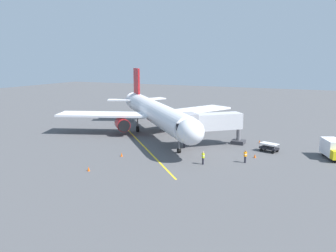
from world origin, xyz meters
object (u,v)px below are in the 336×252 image
ground_crew_loader (203,158)px  safety_cone_nose_left (89,169)px  safety_cone_wing_port (122,155)px  safety_cone_wing_starboard (255,156)px  jet_bridge (207,123)px  airplane (155,112)px  tug_starboard_side (202,122)px  ground_crew_marshaller (245,156)px  ground_crew_wing_walker (184,142)px  safety_cone_nose_right (260,142)px  baggage_cart_near_nose (269,147)px  box_truck_portside (333,149)px

ground_crew_loader → safety_cone_nose_left: ground_crew_loader is taller
safety_cone_wing_port → safety_cone_wing_starboard: (-17.12, -7.47, 0.00)m
safety_cone_nose_left → jet_bridge: bearing=-116.3°
jet_bridge → ground_crew_loader: jet_bridge is taller
airplane → tug_starboard_side: bearing=-111.4°
ground_crew_marshaller → ground_crew_wing_walker: same height
safety_cone_wing_starboard → safety_cone_nose_right: bearing=-82.9°
safety_cone_nose_right → safety_cone_wing_starboard: 8.99m
tug_starboard_side → ground_crew_marshaller: bearing=122.2°
tug_starboard_side → safety_cone_nose_left: tug_starboard_side is taller
ground_crew_wing_walker → safety_cone_wing_port: 10.29m
safety_cone_nose_left → baggage_cart_near_nose: bearing=-134.3°
safety_cone_wing_starboard → box_truck_portside: bearing=-156.9°
jet_bridge → safety_cone_wing_starboard: (-8.31, 3.27, -3.49)m
jet_bridge → safety_cone_nose_left: bearing=63.7°
safety_cone_nose_left → safety_cone_wing_port: 7.27m
airplane → ground_crew_loader: 20.36m
ground_crew_wing_walker → baggage_cart_near_nose: 12.69m
box_truck_portside → safety_cone_nose_left: bearing=35.0°
box_truck_portside → safety_cone_nose_left: size_ratio=9.08×
safety_cone_wing_port → ground_crew_loader: bearing=-173.1°
tug_starboard_side → safety_cone_nose_right: (-14.05, 11.09, -0.43)m
safety_cone_wing_port → baggage_cart_near_nose: bearing=-147.6°
safety_cone_nose_left → tug_starboard_side: bearing=-93.4°
jet_bridge → safety_cone_wing_port: 14.32m
baggage_cart_near_nose → safety_cone_nose_right: bearing=-64.1°
ground_crew_marshaller → safety_cone_wing_starboard: size_ratio=3.11×
safety_cone_nose_right → safety_cone_wing_starboard: size_ratio=1.00×
airplane → safety_cone_nose_right: bearing=-177.1°
ground_crew_marshaller → box_truck_portside: size_ratio=0.34×
jet_bridge → box_truck_portside: bearing=-177.2°
safety_cone_wing_starboard → airplane: bearing=-21.8°
ground_crew_marshaller → safety_cone_nose_right: 11.96m
ground_crew_wing_walker → box_truck_portside: 21.05m
ground_crew_loader → tug_starboard_side: size_ratio=0.63×
airplane → box_truck_portside: size_ratio=6.69×
airplane → safety_cone_wing_starboard: bearing=158.2°
safety_cone_nose_left → ground_crew_wing_walker: bearing=-111.7°
airplane → safety_cone_nose_right: airplane is taller
jet_bridge → tug_starboard_side: 18.35m
baggage_cart_near_nose → tug_starboard_side: 22.80m
ground_crew_marshaller → safety_cone_wing_port: (16.45, 4.46, -0.61)m
ground_crew_loader → safety_cone_nose_left: (11.75, 8.67, -0.61)m
ground_crew_marshaller → box_truck_portside: box_truck_portside is taller
baggage_cart_near_nose → box_truck_portside: (-8.54, -0.00, 0.73)m
tug_starboard_side → safety_cone_wing_starboard: (-15.16, 20.01, -0.43)m
ground_crew_marshaller → ground_crew_loader: same height
airplane → safety_cone_wing_port: airplane is taller
ground_crew_loader → safety_cone_wing_starboard: ground_crew_loader is taller
safety_cone_nose_right → safety_cone_wing_starboard: same height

